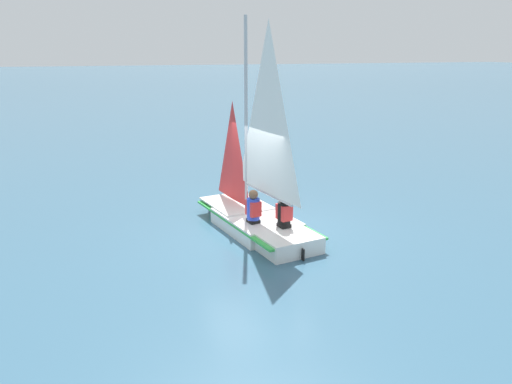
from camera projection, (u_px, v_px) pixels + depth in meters
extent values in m
plane|color=#38607A|center=(256.00, 230.00, 12.20)|extent=(260.00, 260.00, 0.00)
cube|color=white|center=(256.00, 223.00, 12.15)|extent=(2.39, 1.79, 0.38)
cube|color=white|center=(229.00, 206.00, 13.45)|extent=(1.03, 0.94, 0.38)
cube|color=white|center=(290.00, 244.00, 10.84)|extent=(1.10, 1.37, 0.38)
cube|color=green|center=(256.00, 218.00, 12.11)|extent=(4.08, 2.09, 0.05)
cube|color=silver|center=(236.00, 203.00, 13.01)|extent=(1.98, 1.61, 0.04)
cylinder|color=#B7B7BC|center=(246.00, 118.00, 11.87)|extent=(0.08, 0.08, 4.64)
cylinder|color=#B7B7BC|center=(267.00, 193.00, 11.43)|extent=(2.08, 0.41, 0.07)
pyramid|color=white|center=(268.00, 109.00, 10.90)|extent=(1.97, 0.37, 3.78)
pyramid|color=red|center=(233.00, 151.00, 12.76)|extent=(1.33, 0.27, 2.56)
cube|color=black|center=(303.00, 255.00, 10.42)|extent=(0.08, 0.04, 0.26)
cube|color=black|center=(253.00, 228.00, 11.67)|extent=(0.32, 0.28, 0.45)
cylinder|color=blue|center=(253.00, 209.00, 11.53)|extent=(0.35, 0.35, 0.50)
cube|color=red|center=(253.00, 208.00, 11.53)|extent=(0.38, 0.31, 0.35)
sphere|color=brown|center=(253.00, 195.00, 11.44)|extent=(0.22, 0.22, 0.22)
cube|color=black|center=(284.00, 233.00, 11.38)|extent=(0.32, 0.28, 0.45)
cylinder|color=black|center=(284.00, 213.00, 11.25)|extent=(0.35, 0.35, 0.50)
cube|color=red|center=(284.00, 212.00, 11.24)|extent=(0.38, 0.31, 0.35)
sphere|color=brown|center=(284.00, 198.00, 11.15)|extent=(0.22, 0.22, 0.22)
cylinder|color=black|center=(284.00, 195.00, 11.13)|extent=(0.24, 0.24, 0.06)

